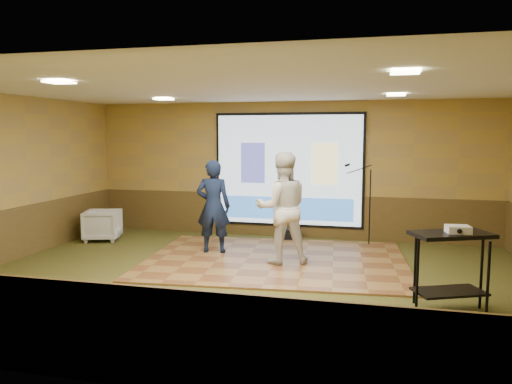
% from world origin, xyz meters
% --- Properties ---
extents(ground, '(9.00, 9.00, 0.00)m').
position_xyz_m(ground, '(0.00, 0.00, 0.00)').
color(ground, '#263317').
rests_on(ground, ground).
extents(room_shell, '(9.04, 7.04, 3.02)m').
position_xyz_m(room_shell, '(0.00, 0.00, 2.09)').
color(room_shell, '#A28443').
rests_on(room_shell, ground).
extents(wainscot_back, '(9.00, 0.04, 0.95)m').
position_xyz_m(wainscot_back, '(0.00, 3.48, 0.47)').
color(wainscot_back, '#513D1B').
rests_on(wainscot_back, ground).
extents(wainscot_front, '(9.00, 0.04, 0.95)m').
position_xyz_m(wainscot_front, '(0.00, -3.48, 0.47)').
color(wainscot_front, '#513D1B').
rests_on(wainscot_front, ground).
extents(wainscot_left, '(0.04, 7.00, 0.95)m').
position_xyz_m(wainscot_left, '(-4.48, 0.00, 0.47)').
color(wainscot_left, '#513D1B').
rests_on(wainscot_left, ground).
extents(projector_screen, '(3.32, 0.06, 2.52)m').
position_xyz_m(projector_screen, '(0.00, 3.44, 1.47)').
color(projector_screen, black).
rests_on(projector_screen, room_shell).
extents(downlight_nw, '(0.32, 0.32, 0.02)m').
position_xyz_m(downlight_nw, '(-2.20, 1.80, 2.97)').
color(downlight_nw, '#FFEEBF').
rests_on(downlight_nw, room_shell).
extents(downlight_ne, '(0.32, 0.32, 0.02)m').
position_xyz_m(downlight_ne, '(2.20, 1.80, 2.97)').
color(downlight_ne, '#FFEEBF').
rests_on(downlight_ne, room_shell).
extents(downlight_sw, '(0.32, 0.32, 0.02)m').
position_xyz_m(downlight_sw, '(-2.20, -1.50, 2.97)').
color(downlight_sw, '#FFEEBF').
rests_on(downlight_sw, room_shell).
extents(downlight_se, '(0.32, 0.32, 0.02)m').
position_xyz_m(downlight_se, '(2.20, -1.50, 2.97)').
color(downlight_se, '#FFEEBF').
rests_on(downlight_se, room_shell).
extents(dance_floor, '(4.92, 3.92, 0.03)m').
position_xyz_m(dance_floor, '(0.16, 1.28, 0.02)').
color(dance_floor, olive).
rests_on(dance_floor, ground).
extents(player_left, '(0.70, 0.52, 1.78)m').
position_xyz_m(player_left, '(-1.10, 1.53, 0.92)').
color(player_left, '#121D3A').
rests_on(player_left, dance_floor).
extents(player_right, '(1.15, 1.02, 1.95)m').
position_xyz_m(player_right, '(0.32, 1.07, 1.01)').
color(player_right, silver).
rests_on(player_right, dance_floor).
extents(av_table, '(0.99, 0.52, 1.04)m').
position_xyz_m(av_table, '(2.87, -0.72, 0.74)').
color(av_table, black).
rests_on(av_table, ground).
extents(projector, '(0.31, 0.27, 0.10)m').
position_xyz_m(projector, '(2.94, -0.74, 1.09)').
color(projector, silver).
rests_on(projector, av_table).
extents(mic_stand, '(0.67, 0.27, 1.70)m').
position_xyz_m(mic_stand, '(1.73, 2.99, 0.49)').
color(mic_stand, black).
rests_on(mic_stand, ground).
extents(banquet_chair, '(0.91, 0.90, 0.67)m').
position_xyz_m(banquet_chair, '(-3.82, 2.11, 0.33)').
color(banquet_chair, gray).
rests_on(banquet_chair, ground).
extents(duffel_bag, '(0.44, 0.32, 0.25)m').
position_xyz_m(duffel_bag, '(0.14, 3.11, 0.13)').
color(duffel_bag, black).
rests_on(duffel_bag, ground).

